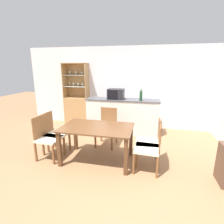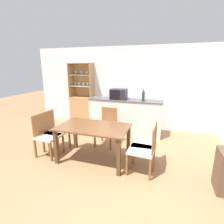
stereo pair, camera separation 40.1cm
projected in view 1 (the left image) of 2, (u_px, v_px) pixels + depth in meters
name	position (u px, v px, depth m)	size (l,w,h in m)	color
ground_plane	(108.00, 168.00, 3.44)	(18.00, 18.00, 0.00)	#936B47
wall_back	(128.00, 88.00, 5.60)	(6.80, 0.06, 2.55)	silver
kitchen_counter	(122.00, 116.00, 5.16)	(2.11, 0.53, 1.02)	silver
display_cabinet	(77.00, 107.00, 5.93)	(0.80, 0.38, 2.04)	tan
dining_table	(97.00, 132.00, 3.57)	(1.44, 0.88, 0.75)	brown
dining_chair_side_left_near	(47.00, 138.00, 3.72)	(0.48, 0.48, 0.93)	beige
dining_chair_side_right_near	(150.00, 148.00, 3.25)	(0.49, 0.49, 0.93)	beige
dining_chair_side_right_far	(150.00, 142.00, 3.50)	(0.49, 0.49, 0.93)	beige
dining_chair_side_left_far	(54.00, 133.00, 3.97)	(0.49, 0.49, 0.93)	beige
dining_chair_head_far	(107.00, 127.00, 4.35)	(0.49, 0.49, 0.93)	beige
microwave	(116.00, 94.00, 5.00)	(0.46, 0.33, 0.30)	#232328
wine_bottle	(141.00, 96.00, 4.76)	(0.08, 0.08, 0.32)	#193D23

